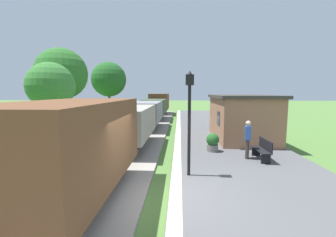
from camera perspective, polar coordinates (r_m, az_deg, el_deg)
ground_plane at (r=7.04m, az=-1.53°, el=-20.49°), size 160.00×160.00×0.00m
platform_slab at (r=7.47m, az=25.22°, el=-18.41°), size 6.00×60.00×0.25m
platform_edge_stripe at (r=6.91m, az=1.96°, el=-18.69°), size 0.36×60.00×0.01m
track_ballast at (r=7.57m, az=-20.98°, el=-18.40°), size 3.80×60.00×0.12m
rail_near at (r=7.27m, az=-15.56°, el=-18.15°), size 0.07×60.00×0.14m
rail_far at (r=7.83m, az=-26.06°, el=-16.76°), size 0.07×60.00×0.14m
freight_train at (r=19.26m, az=-5.70°, el=1.65°), size 2.50×32.60×2.72m
station_hut at (r=15.03m, az=17.99°, el=0.42°), size 3.50×5.80×2.78m
bench_near_hut at (r=10.82m, az=22.84°, el=-7.16°), size 0.42×1.50×0.91m
bench_down_platform at (r=20.09m, az=13.44°, el=-0.60°), size 0.42×1.50×0.91m
person_waiting at (r=10.66m, az=19.52°, el=-4.67°), size 0.31×0.42×1.71m
potted_planter at (r=11.57m, az=11.24°, el=-5.86°), size 0.64×0.64×0.92m
lamp_post_near at (r=7.84m, az=5.46°, el=3.64°), size 0.28×0.28×3.70m
tree_trackside_far at (r=16.37m, az=-27.54°, el=7.31°), size 2.98×2.98×5.11m
tree_field_left at (r=21.86m, az=-25.35°, el=10.18°), size 4.37×4.37×6.97m
tree_field_distant at (r=28.77m, az=-14.77°, el=9.56°), size 4.21×4.21×6.86m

